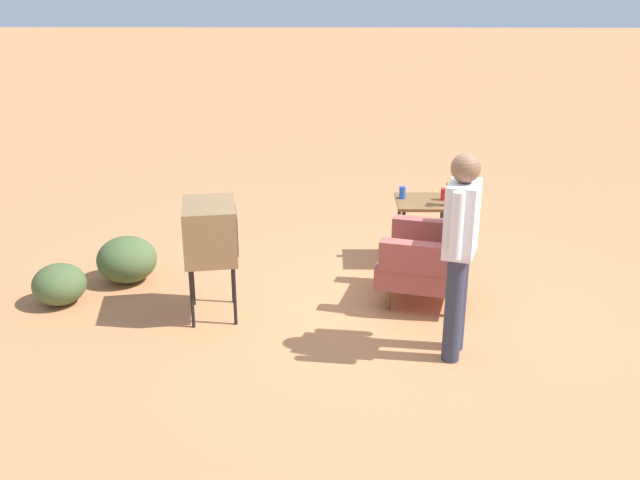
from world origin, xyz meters
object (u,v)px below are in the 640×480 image
object	(u,v)px
flower_vase	(450,191)
person_standing	(460,244)
soda_can_blue	(402,193)
armchair	(435,251)
soda_can_red	(444,194)
tv_on_stand	(210,232)
side_table	(424,210)

from	to	relation	value
flower_vase	person_standing	bearing A→B (deg)	-6.48
soda_can_blue	flower_vase	world-z (taller)	flower_vase
armchair	soda_can_red	xyz separation A→B (m)	(-0.97, 0.21, 0.23)
tv_on_stand	soda_can_red	bearing A→B (deg)	120.06
soda_can_red	armchair	bearing A→B (deg)	-11.99
armchair	soda_can_blue	size ratio (longest dim) A/B	8.69
person_standing	soda_can_blue	bearing A→B (deg)	-172.92
tv_on_stand	soda_can_blue	size ratio (longest dim) A/B	8.44
armchair	tv_on_stand	xyz separation A→B (m)	(0.29, -1.97, 0.28)
tv_on_stand	soda_can_blue	distance (m)	2.19
side_table	person_standing	world-z (taller)	person_standing
armchair	soda_can_blue	world-z (taller)	armchair
flower_vase	armchair	bearing A→B (deg)	-16.49
tv_on_stand	person_standing	distance (m)	2.11
armchair	flower_vase	size ratio (longest dim) A/B	4.00
armchair	side_table	xyz separation A→B (m)	(-0.94, 0.01, 0.07)
tv_on_stand	person_standing	size ratio (longest dim) A/B	0.63
tv_on_stand	person_standing	world-z (taller)	person_standing
side_table	soda_can_blue	bearing A→B (deg)	-108.35
person_standing	soda_can_red	xyz separation A→B (m)	(-1.92, 0.17, -0.21)
soda_can_red	side_table	bearing A→B (deg)	-83.71
armchair	tv_on_stand	world-z (taller)	armchair
armchair	person_standing	size ratio (longest dim) A/B	0.65
soda_can_red	flower_vase	distance (m)	0.20
soda_can_red	flower_vase	size ratio (longest dim) A/B	0.46
armchair	side_table	size ratio (longest dim) A/B	1.58
armchair	flower_vase	bearing A→B (deg)	163.51
side_table	soda_can_red	xyz separation A→B (m)	(-0.02, 0.20, 0.16)
side_table	armchair	bearing A→B (deg)	-0.38
armchair	soda_can_blue	bearing A→B (deg)	-168.32
person_standing	soda_can_red	bearing A→B (deg)	174.93
armchair	soda_can_blue	xyz separation A→B (m)	(-1.02, -0.21, 0.23)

